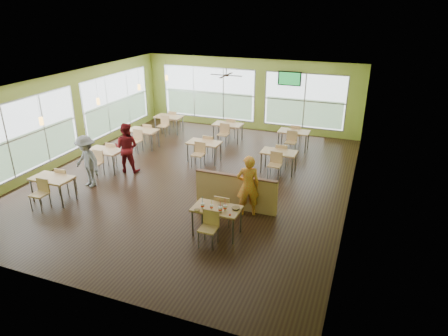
{
  "coord_description": "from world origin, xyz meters",
  "views": [
    {
      "loc": [
        5.3,
        -11.14,
        5.51
      ],
      "look_at": [
        1.44,
        -1.01,
        0.96
      ],
      "focal_mm": 32.0,
      "sensor_mm": 36.0,
      "label": 1
    }
  ],
  "objects_px": {
    "half_wall_divider": "(236,192)",
    "food_basket": "(236,208)",
    "man_plaid": "(248,186)",
    "main_table": "(217,212)"
  },
  "relations": [
    {
      "from": "main_table",
      "to": "man_plaid",
      "type": "distance_m",
      "value": 1.34
    },
    {
      "from": "main_table",
      "to": "half_wall_divider",
      "type": "xyz_separation_m",
      "value": [
        0.0,
        1.45,
        -0.11
      ]
    },
    {
      "from": "man_plaid",
      "to": "main_table",
      "type": "bearing_deg",
      "value": 48.0
    },
    {
      "from": "half_wall_divider",
      "to": "food_basket",
      "type": "xyz_separation_m",
      "value": [
        0.47,
        -1.35,
        0.25
      ]
    },
    {
      "from": "half_wall_divider",
      "to": "food_basket",
      "type": "relative_size",
      "value": 11.25
    },
    {
      "from": "man_plaid",
      "to": "food_basket",
      "type": "height_order",
      "value": "man_plaid"
    },
    {
      "from": "main_table",
      "to": "man_plaid",
      "type": "height_order",
      "value": "man_plaid"
    },
    {
      "from": "half_wall_divider",
      "to": "food_basket",
      "type": "height_order",
      "value": "half_wall_divider"
    },
    {
      "from": "food_basket",
      "to": "half_wall_divider",
      "type": "bearing_deg",
      "value": 109.26
    },
    {
      "from": "half_wall_divider",
      "to": "man_plaid",
      "type": "distance_m",
      "value": 0.58
    }
  ]
}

